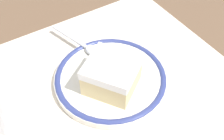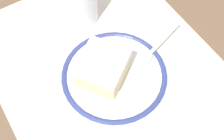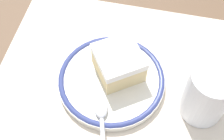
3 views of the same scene
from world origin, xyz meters
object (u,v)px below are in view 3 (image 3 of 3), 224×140
Objects in this scene: spoon at (102,119)px; napkin at (64,29)px; cup at (206,96)px; cake_slice at (119,63)px; plate at (112,78)px.

spoon is 0.97× the size of napkin.
cup is 0.30m from napkin.
cake_slice is 0.79× the size of napkin.
cake_slice is at bearing -123.45° from plate.
plate reaches higher than napkin.
napkin is at bearing -23.03° from cup.
cake_slice is at bearing -94.21° from spoon.
cup reaches higher than cake_slice.
cake_slice is 0.82× the size of spoon.
spoon is (-0.00, 0.08, 0.01)m from plate.
plate is 0.15m from napkin.
plate is 1.82× the size of cup.
plate is 0.08m from spoon.
spoon is at bearing 123.91° from napkin.
spoon is 1.24× the size of cup.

